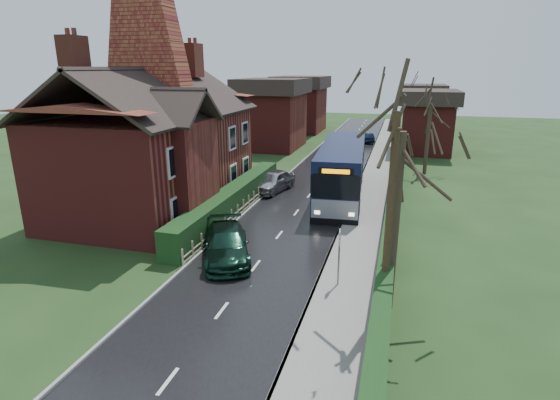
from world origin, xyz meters
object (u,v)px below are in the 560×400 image
(car_green, at_px, (226,244))
(telegraph_pole, at_px, (389,219))
(brick_house, at_px, (157,140))
(bus, at_px, (342,171))
(car_silver, at_px, (273,181))
(bus_stop_sign, at_px, (339,250))

(car_green, bearing_deg, telegraph_pole, -46.69)
(car_green, distance_m, telegraph_pole, 8.56)
(brick_house, relative_size, telegraph_pole, 1.97)
(car_green, xyz_separation_m, telegraph_pole, (7.40, -3.07, 3.01))
(bus, bearing_deg, car_silver, 174.03)
(brick_house, distance_m, bus_stop_sign, 15.09)
(bus, bearing_deg, brick_house, -157.44)
(bus, xyz_separation_m, car_green, (-3.80, -11.83, -1.12))
(bus, height_order, car_green, bus)
(bus, relative_size, bus_stop_sign, 4.86)
(telegraph_pole, bearing_deg, bus_stop_sign, 120.63)
(brick_house, distance_m, telegraph_pole, 17.32)
(brick_house, distance_m, car_silver, 8.96)
(brick_house, distance_m, car_green, 10.21)
(car_silver, distance_m, bus_stop_sign, 15.05)
(bus, height_order, car_silver, bus)
(brick_house, height_order, car_silver, brick_house)
(telegraph_pole, bearing_deg, brick_house, 128.57)
(bus, height_order, telegraph_pole, telegraph_pole)
(bus, relative_size, telegraph_pole, 1.68)
(car_green, bearing_deg, car_silver, 71.59)
(bus, bearing_deg, car_green, -111.97)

